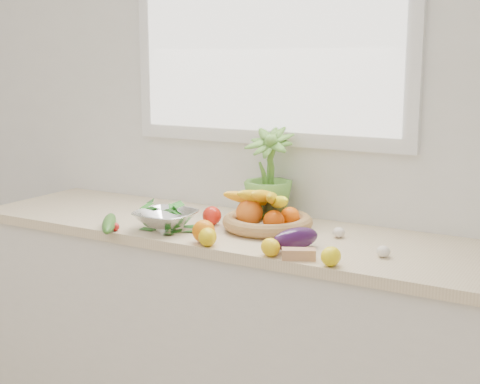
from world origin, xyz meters
The scene contains 20 objects.
back_wall centered at (0.00, 2.25, 1.35)m, with size 4.50×0.02×2.70m, color white.
counter_cabinet centered at (0.00, 1.95, 0.43)m, with size 2.20×0.58×0.86m, color silver.
countertop centered at (0.00, 1.95, 0.88)m, with size 2.24×0.62×0.04m, color beige.
window_frame centered at (0.00, 2.23, 1.75)m, with size 1.30×0.03×1.10m, color white.
window_pane centered at (0.00, 2.21, 1.75)m, with size 1.18×0.01×0.98m, color white.
orange_loose centered at (0.03, 1.70, 0.94)m, with size 0.08×0.08×0.08m, color orange.
lemon_a centered at (0.07, 1.67, 0.93)m, with size 0.07×0.08×0.07m, color #E0B90C.
lemon_b centered at (0.54, 1.67, 0.93)m, with size 0.06×0.08×0.06m, color yellow.
lemon_c centered at (0.32, 1.67, 0.93)m, with size 0.06×0.08×0.06m, color yellow.
apple centered at (-0.08, 1.94, 0.94)m, with size 0.08×0.08×0.08m, color red.
ginger centered at (0.42, 1.68, 0.92)m, with size 0.11×0.05×0.04m, color tan.
garlic_a centered at (0.15, 1.94, 0.92)m, with size 0.05×0.05×0.04m, color white.
garlic_b centered at (0.43, 2.01, 0.92)m, with size 0.05×0.05×0.04m, color silver.
garlic_c centered at (0.65, 1.85, 0.92)m, with size 0.05×0.05×0.04m, color silver.
eggplant centered at (0.36, 1.78, 0.94)m, with size 0.08×0.20×0.08m, color #2B0F38.
cucumber centered at (-0.39, 1.67, 0.93)m, with size 0.05×0.28×0.05m, color #24591A.
radish centered at (-0.36, 1.67, 0.92)m, with size 0.03×0.03×0.03m, color red.
potted_herb centered at (0.07, 2.14, 1.10)m, with size 0.21×0.21×0.37m, color #5A9235.
fruit_basket centered at (0.14, 1.99, 0.95)m, with size 0.37×0.37×0.18m.
colander_with_spinach centered at (-0.20, 1.78, 0.96)m, with size 0.24×0.24×0.12m.
Camera 1 is at (1.32, -0.26, 1.55)m, focal length 50.00 mm.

